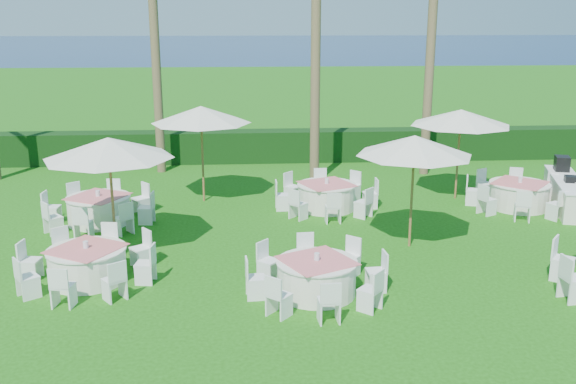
# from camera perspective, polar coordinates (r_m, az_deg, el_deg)

# --- Properties ---
(ground) EXTENTS (120.00, 120.00, 0.00)m
(ground) POSITION_cam_1_polar(r_m,az_deg,el_deg) (13.75, 3.32, -8.18)
(ground) COLOR #1B4E0D
(ground) RESTS_ON ground
(hedge) EXTENTS (34.00, 1.00, 1.20)m
(hedge) POSITION_cam_1_polar(r_m,az_deg,el_deg) (25.04, -0.03, 4.14)
(hedge) COLOR black
(hedge) RESTS_ON ground
(ocean) EXTENTS (260.00, 260.00, 0.00)m
(ocean) POSITION_cam_1_polar(r_m,az_deg,el_deg) (114.64, -3.08, 12.64)
(ocean) COLOR #07204A
(ocean) RESTS_ON ground
(banquet_table_a) EXTENTS (2.93, 2.93, 0.89)m
(banquet_table_a) POSITION_cam_1_polar(r_m,az_deg,el_deg) (14.41, -17.40, -6.10)
(banquet_table_a) COLOR white
(banquet_table_a) RESTS_ON ground
(banquet_table_b) EXTENTS (2.90, 2.90, 0.89)m
(banquet_table_b) POSITION_cam_1_polar(r_m,az_deg,el_deg) (13.14, 2.56, -7.50)
(banquet_table_b) COLOR white
(banquet_table_b) RESTS_ON ground
(banquet_table_d) EXTENTS (3.03, 3.03, 0.92)m
(banquet_table_d) POSITION_cam_1_polar(r_m,az_deg,el_deg) (18.26, -16.45, -1.45)
(banquet_table_d) COLOR white
(banquet_table_d) RESTS_ON ground
(banquet_table_e) EXTENTS (3.01, 3.01, 0.92)m
(banquet_table_e) POSITION_cam_1_polar(r_m,az_deg,el_deg) (18.84, 3.44, -0.31)
(banquet_table_e) COLOR white
(banquet_table_e) RESTS_ON ground
(banquet_table_f) EXTENTS (3.00, 3.00, 0.93)m
(banquet_table_f) POSITION_cam_1_polar(r_m,az_deg,el_deg) (20.09, 19.83, -0.21)
(banquet_table_f) COLOR white
(banquet_table_f) RESTS_ON ground
(umbrella_a) EXTENTS (3.01, 3.01, 2.81)m
(umbrella_a) POSITION_cam_1_polar(r_m,az_deg,el_deg) (15.31, -15.66, 3.79)
(umbrella_a) COLOR brown
(umbrella_a) RESTS_ON ground
(umbrella_b) EXTENTS (2.80, 2.80, 2.77)m
(umbrella_b) POSITION_cam_1_polar(r_m,az_deg,el_deg) (15.49, 11.18, 4.08)
(umbrella_b) COLOR brown
(umbrella_b) RESTS_ON ground
(umbrella_c) EXTENTS (2.98, 2.98, 2.92)m
(umbrella_c) POSITION_cam_1_polar(r_m,az_deg,el_deg) (19.30, -7.74, 6.83)
(umbrella_c) COLOR brown
(umbrella_c) RESTS_ON ground
(umbrella_d) EXTENTS (3.05, 3.05, 2.78)m
(umbrella_d) POSITION_cam_1_polar(r_m,az_deg,el_deg) (20.12, 15.10, 6.41)
(umbrella_d) COLOR brown
(umbrella_d) RESTS_ON ground
(buffet_table) EXTENTS (1.78, 3.74, 1.31)m
(buffet_table) POSITION_cam_1_polar(r_m,az_deg,el_deg) (20.72, 23.48, 0.03)
(buffet_table) COLOR white
(buffet_table) RESTS_ON ground
(palm_b) EXTENTS (4.24, 4.37, 8.23)m
(palm_b) POSITION_cam_1_polar(r_m,az_deg,el_deg) (23.25, -11.74, 12.80)
(palm_b) COLOR brown
(palm_b) RESTS_ON ground
(palm_d) EXTENTS (4.22, 4.38, 8.89)m
(palm_d) POSITION_cam_1_polar(r_m,az_deg,el_deg) (23.00, 12.64, 13.58)
(palm_d) COLOR brown
(palm_d) RESTS_ON ground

